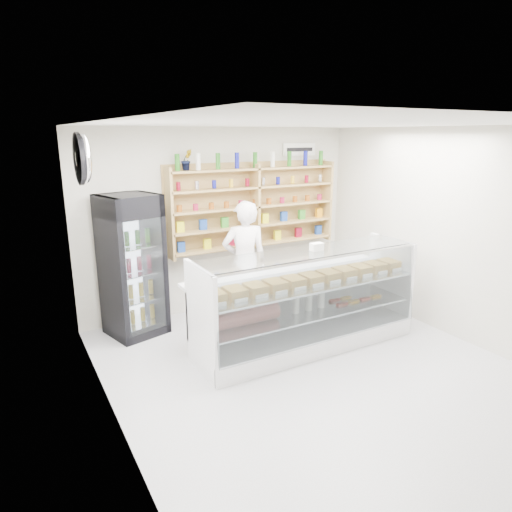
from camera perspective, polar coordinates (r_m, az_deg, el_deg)
room at (r=5.04m, az=7.99°, el=-0.05°), size 5.00×5.00×5.00m
display_counter at (r=6.03m, az=6.15°, el=-7.93°), size 2.97×0.89×1.29m
shop_worker at (r=6.62m, az=-1.44°, el=-0.76°), size 0.74×0.58×1.79m
drinks_cooler at (r=6.39m, az=-15.21°, el=-1.18°), size 0.85×0.84×1.94m
wall_shelving at (r=7.19m, az=-0.10°, el=6.20°), size 2.84×0.28×1.33m
potted_plant at (r=6.64m, az=-8.65°, el=11.80°), size 0.17×0.14×0.30m
security_mirror at (r=5.13m, az=-20.72°, el=11.29°), size 0.15×0.50×0.50m
wall_sign at (r=7.70m, az=5.41°, el=13.12°), size 0.62×0.03×0.20m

